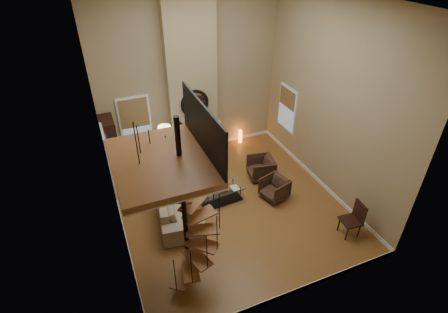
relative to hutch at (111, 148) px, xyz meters
name	(u,v)px	position (x,y,z in m)	size (l,w,h in m)	color
ground	(229,204)	(2.79, -2.82, -0.95)	(6.00, 6.50, 0.01)	#A26E34
back_wall	(190,76)	(2.79, 0.43, 1.80)	(6.00, 0.02, 5.50)	tan
front_wall	(305,199)	(2.79, -6.07, 1.80)	(6.00, 0.02, 5.50)	tan
left_wall	(104,144)	(-0.21, -2.82, 1.80)	(0.02, 6.50, 5.50)	tan
right_wall	(331,100)	(5.79, -2.82, 1.80)	(0.02, 6.50, 5.50)	tan
baseboard_back	(194,147)	(2.79, 0.42, -0.89)	(6.00, 0.02, 0.12)	white
baseboard_front	(289,293)	(2.79, -6.06, -0.89)	(6.00, 0.02, 0.12)	white
baseboard_left	(124,231)	(-0.20, -2.82, -0.89)	(0.02, 6.50, 0.12)	white
baseboard_right	(316,178)	(5.78, -2.82, -0.89)	(0.02, 6.50, 0.12)	white
chimney_breast	(191,78)	(2.79, 0.24, 1.80)	(1.60, 0.38, 5.50)	tan
hearth	(200,158)	(2.79, -0.25, -0.93)	(1.50, 0.60, 0.04)	black
firebox	(197,141)	(2.79, 0.04, -0.40)	(0.95, 0.02, 0.72)	black
mantel	(197,126)	(2.79, -0.04, 0.20)	(1.70, 0.18, 0.06)	white
mirror_frame	(195,104)	(2.79, 0.02, 1.00)	(0.94, 0.94, 0.10)	black
mirror_disc	(195,104)	(2.79, 0.03, 1.00)	(0.80, 0.80, 0.01)	white
vase_left	(180,125)	(2.24, 0.00, 0.35)	(0.24, 0.24, 0.25)	black
vase_right	(213,119)	(3.39, 0.00, 0.33)	(0.20, 0.20, 0.21)	#195759
window_back	(135,118)	(0.89, 0.40, 0.67)	(1.02, 0.06, 1.52)	white
window_right	(287,108)	(5.77, -0.82, 0.68)	(0.06, 1.02, 1.52)	white
entry_door	(110,164)	(-0.16, -1.02, 0.10)	(0.10, 1.05, 2.16)	white
loft	(166,158)	(0.75, -4.62, 2.29)	(1.70, 2.20, 1.09)	#965E31
spiral_stair	(185,214)	(1.01, -4.61, 0.83)	(1.47, 1.47, 4.06)	black
hutch	(111,148)	(0.00, 0.00, 0.00)	(0.42, 0.90, 2.02)	black
sofa	(176,199)	(1.34, -2.47, -0.55)	(2.77, 1.08, 0.81)	tan
armchair_near	(263,168)	(4.30, -2.03, -0.60)	(0.76, 0.78, 0.71)	#3F281D
armchair_far	(276,187)	(4.17, -3.05, -0.60)	(0.68, 0.70, 0.64)	#3F281D
coffee_table	(221,193)	(2.62, -2.59, -0.67)	(1.36, 0.76, 0.48)	silver
bowl	(220,186)	(2.62, -2.54, -0.45)	(0.41, 0.41, 0.10)	gold
book	(234,188)	(2.97, -2.74, -0.49)	(0.21, 0.28, 0.03)	gray
floor_lamp	(165,135)	(1.59, -0.64, 0.46)	(0.39, 0.39, 1.70)	black
accent_lamp	(240,136)	(4.54, 0.20, -0.70)	(0.13, 0.13, 0.47)	orange
side_chair	(354,218)	(5.27, -5.09, -0.42)	(0.51, 0.51, 0.99)	black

